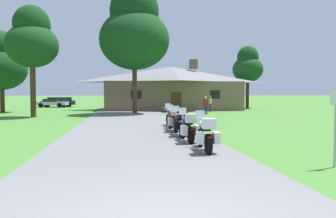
{
  "coord_description": "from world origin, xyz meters",
  "views": [
    {
      "loc": [
        -0.51,
        -4.49,
        1.97
      ],
      "look_at": [
        2.21,
        15.17,
        1.0
      ],
      "focal_mm": 34.88,
      "sensor_mm": 36.0,
      "label": 1
    }
  ],
  "objects_px": {
    "tree_left_far": "(1,63)",
    "motorcycle_blue_farthest_in_row": "(171,117)",
    "tree_right_of_lodge": "(248,66)",
    "motorcycle_silver_nearest_to_camera": "(206,135)",
    "tree_by_lodge_front": "(134,32)",
    "motorcycle_blue_second_in_row": "(188,128)",
    "motorcycle_red_fourth_in_row": "(174,120)",
    "motorcycle_red_third_in_row": "(180,123)",
    "parked_navy_suv_far_left": "(58,102)",
    "parked_silver_sedan_far_left": "(52,103)",
    "bystander_tan_shirt_near_lodge": "(210,103)",
    "metal_signpost_roadside": "(336,117)",
    "tree_left_near": "(32,40)",
    "bystander_red_shirt_beside_signpost": "(206,104)"
  },
  "relations": [
    {
      "from": "motorcycle_silver_nearest_to_camera",
      "to": "tree_right_of_lodge",
      "type": "relative_size",
      "value": 0.25
    },
    {
      "from": "bystander_tan_shirt_near_lodge",
      "to": "metal_signpost_roadside",
      "type": "height_order",
      "value": "metal_signpost_roadside"
    },
    {
      "from": "motorcycle_red_third_in_row",
      "to": "tree_left_far",
      "type": "relative_size",
      "value": 0.25
    },
    {
      "from": "metal_signpost_roadside",
      "to": "parked_navy_suv_far_left",
      "type": "height_order",
      "value": "metal_signpost_roadside"
    },
    {
      "from": "motorcycle_red_third_in_row",
      "to": "parked_silver_sedan_far_left",
      "type": "distance_m",
      "value": 34.94
    },
    {
      "from": "motorcycle_red_third_in_row",
      "to": "motorcycle_blue_farthest_in_row",
      "type": "relative_size",
      "value": 1.0
    },
    {
      "from": "tree_left_near",
      "to": "bystander_tan_shirt_near_lodge",
      "type": "bearing_deg",
      "value": 18.28
    },
    {
      "from": "tree_by_lodge_front",
      "to": "parked_silver_sedan_far_left",
      "type": "xyz_separation_m",
      "value": [
        -10.88,
        16.19,
        -7.1
      ]
    },
    {
      "from": "motorcycle_red_third_in_row",
      "to": "tree_left_far",
      "type": "height_order",
      "value": "tree_left_far"
    },
    {
      "from": "motorcycle_blue_second_in_row",
      "to": "parked_silver_sedan_far_left",
      "type": "bearing_deg",
      "value": 107.67
    },
    {
      "from": "tree_by_lodge_front",
      "to": "tree_left_near",
      "type": "height_order",
      "value": "tree_by_lodge_front"
    },
    {
      "from": "tree_left_near",
      "to": "tree_right_of_lodge",
      "type": "height_order",
      "value": "tree_left_near"
    },
    {
      "from": "motorcycle_blue_farthest_in_row",
      "to": "metal_signpost_roadside",
      "type": "height_order",
      "value": "metal_signpost_roadside"
    },
    {
      "from": "motorcycle_blue_second_in_row",
      "to": "bystander_tan_shirt_near_lodge",
      "type": "bearing_deg",
      "value": 70.63
    },
    {
      "from": "motorcycle_blue_second_in_row",
      "to": "motorcycle_blue_farthest_in_row",
      "type": "height_order",
      "value": "same"
    },
    {
      "from": "bystander_tan_shirt_near_lodge",
      "to": "tree_left_near",
      "type": "bearing_deg",
      "value": -36.2
    },
    {
      "from": "metal_signpost_roadside",
      "to": "tree_left_near",
      "type": "relative_size",
      "value": 0.24
    },
    {
      "from": "motorcycle_silver_nearest_to_camera",
      "to": "bystander_tan_shirt_near_lodge",
      "type": "relative_size",
      "value": 1.24
    },
    {
      "from": "parked_navy_suv_far_left",
      "to": "parked_silver_sedan_far_left",
      "type": "distance_m",
      "value": 1.07
    },
    {
      "from": "motorcycle_blue_second_in_row",
      "to": "motorcycle_red_third_in_row",
      "type": "xyz_separation_m",
      "value": [
        0.03,
        2.0,
        0.0
      ]
    },
    {
      "from": "metal_signpost_roadside",
      "to": "tree_right_of_lodge",
      "type": "xyz_separation_m",
      "value": [
        10.94,
        33.85,
        4.23
      ]
    },
    {
      "from": "bystander_red_shirt_beside_signpost",
      "to": "parked_navy_suv_far_left",
      "type": "distance_m",
      "value": 24.95
    },
    {
      "from": "tree_left_far",
      "to": "motorcycle_blue_farthest_in_row",
      "type": "bearing_deg",
      "value": -48.11
    },
    {
      "from": "motorcycle_red_fourth_in_row",
      "to": "parked_silver_sedan_far_left",
      "type": "relative_size",
      "value": 0.47
    },
    {
      "from": "tree_left_near",
      "to": "parked_navy_suv_far_left",
      "type": "height_order",
      "value": "tree_left_near"
    },
    {
      "from": "motorcycle_blue_second_in_row",
      "to": "motorcycle_red_fourth_in_row",
      "type": "height_order",
      "value": "same"
    },
    {
      "from": "motorcycle_silver_nearest_to_camera",
      "to": "motorcycle_red_fourth_in_row",
      "type": "distance_m",
      "value": 5.93
    },
    {
      "from": "tree_by_lodge_front",
      "to": "parked_silver_sedan_far_left",
      "type": "height_order",
      "value": "tree_by_lodge_front"
    },
    {
      "from": "parked_silver_sedan_far_left",
      "to": "motorcycle_silver_nearest_to_camera",
      "type": "bearing_deg",
      "value": -152.01
    },
    {
      "from": "motorcycle_blue_second_in_row",
      "to": "motorcycle_red_third_in_row",
      "type": "distance_m",
      "value": 2.0
    },
    {
      "from": "tree_by_lodge_front",
      "to": "tree_left_far",
      "type": "relative_size",
      "value": 1.46
    },
    {
      "from": "motorcycle_red_fourth_in_row",
      "to": "bystander_tan_shirt_near_lodge",
      "type": "height_order",
      "value": "bystander_tan_shirt_near_lodge"
    },
    {
      "from": "bystander_red_shirt_beside_signpost",
      "to": "tree_left_near",
      "type": "bearing_deg",
      "value": 26.36
    },
    {
      "from": "tree_by_lodge_front",
      "to": "parked_silver_sedan_far_left",
      "type": "distance_m",
      "value": 20.76
    },
    {
      "from": "motorcycle_red_fourth_in_row",
      "to": "motorcycle_silver_nearest_to_camera",
      "type": "bearing_deg",
      "value": -91.51
    },
    {
      "from": "tree_right_of_lodge",
      "to": "motorcycle_silver_nearest_to_camera",
      "type": "bearing_deg",
      "value": -113.77
    },
    {
      "from": "bystander_tan_shirt_near_lodge",
      "to": "parked_navy_suv_far_left",
      "type": "distance_m",
      "value": 23.42
    },
    {
      "from": "motorcycle_blue_farthest_in_row",
      "to": "tree_right_of_lodge",
      "type": "distance_m",
      "value": 27.39
    },
    {
      "from": "motorcycle_blue_second_in_row",
      "to": "parked_navy_suv_far_left",
      "type": "height_order",
      "value": "parked_navy_suv_far_left"
    },
    {
      "from": "metal_signpost_roadside",
      "to": "parked_silver_sedan_far_left",
      "type": "xyz_separation_m",
      "value": [
        -15.33,
        39.35,
        -0.71
      ]
    },
    {
      "from": "parked_silver_sedan_far_left",
      "to": "motorcycle_red_third_in_row",
      "type": "bearing_deg",
      "value": -150.0
    },
    {
      "from": "motorcycle_silver_nearest_to_camera",
      "to": "motorcycle_red_third_in_row",
      "type": "height_order",
      "value": "same"
    },
    {
      "from": "metal_signpost_roadside",
      "to": "tree_left_far",
      "type": "xyz_separation_m",
      "value": [
        -17.74,
        27.34,
        3.67
      ]
    },
    {
      "from": "bystander_red_shirt_beside_signpost",
      "to": "parked_navy_suv_far_left",
      "type": "height_order",
      "value": "bystander_red_shirt_beside_signpost"
    },
    {
      "from": "motorcycle_silver_nearest_to_camera",
      "to": "parked_navy_suv_far_left",
      "type": "xyz_separation_m",
      "value": [
        -11.81,
        37.7,
        0.17
      ]
    },
    {
      "from": "motorcycle_red_third_in_row",
      "to": "tree_left_far",
      "type": "distance_m",
      "value": 25.78
    },
    {
      "from": "motorcycle_blue_second_in_row",
      "to": "motorcycle_red_third_in_row",
      "type": "height_order",
      "value": "same"
    },
    {
      "from": "bystander_tan_shirt_near_lodge",
      "to": "motorcycle_blue_second_in_row",
      "type": "bearing_deg",
      "value": 18.02
    },
    {
      "from": "motorcycle_silver_nearest_to_camera",
      "to": "parked_silver_sedan_far_left",
      "type": "relative_size",
      "value": 0.47
    },
    {
      "from": "tree_left_near",
      "to": "tree_left_far",
      "type": "relative_size",
      "value": 1.1
    }
  ]
}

